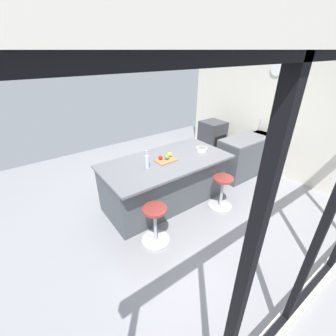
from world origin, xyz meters
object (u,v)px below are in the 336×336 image
object	(u,v)px
oven_range	(212,137)
cutting_board	(166,160)
kitchen_island	(165,181)
stool_by_window	(221,193)
apple_red	(161,157)
apple_green	(167,157)
water_bottle	(147,161)
apple_yellow	(170,154)
fruit_bowl	(202,149)
stool_middle	(155,226)

from	to	relation	value
oven_range	cutting_board	world-z (taller)	cutting_board
kitchen_island	stool_by_window	distance (m)	1.07
apple_red	apple_green	bearing A→B (deg)	150.37
stool_by_window	water_bottle	bearing A→B (deg)	-30.20
apple_yellow	water_bottle	size ratio (longest dim) A/B	0.25
cutting_board	apple_red	size ratio (longest dim) A/B	4.75
oven_range	stool_by_window	world-z (taller)	oven_range
kitchen_island	apple_green	world-z (taller)	apple_green
cutting_board	stool_by_window	bearing A→B (deg)	136.78
apple_green	water_bottle	distance (m)	0.44
apple_red	water_bottle	distance (m)	0.36
oven_range	water_bottle	bearing A→B (deg)	23.68
apple_red	oven_range	bearing A→B (deg)	-155.42
kitchen_island	cutting_board	bearing A→B (deg)	75.03
apple_red	water_bottle	xyz separation A→B (m)	(0.34, 0.10, 0.06)
stool_by_window	apple_green	size ratio (longest dim) A/B	7.37
kitchen_island	apple_yellow	world-z (taller)	apple_yellow
stool_by_window	apple_yellow	distance (m)	1.19
cutting_board	apple_yellow	xyz separation A→B (m)	(-0.13, -0.07, 0.05)
kitchen_island	stool_by_window	xyz separation A→B (m)	(-0.73, 0.77, -0.16)
apple_green	apple_yellow	distance (m)	0.12
apple_yellow	fruit_bowl	world-z (taller)	apple_yellow
apple_yellow	water_bottle	distance (m)	0.55
stool_by_window	apple_green	distance (m)	1.22
oven_range	apple_yellow	size ratio (longest dim) A/B	11.19
kitchen_island	apple_green	xyz separation A→B (m)	(-0.01, 0.05, 0.51)
stool_middle	apple_yellow	world-z (taller)	apple_yellow
apple_green	apple_yellow	size ratio (longest dim) A/B	1.09
oven_range	apple_red	xyz separation A→B (m)	(2.61, 1.19, 0.52)
kitchen_island	fruit_bowl	xyz separation A→B (m)	(-0.79, 0.12, 0.49)
stool_by_window	apple_yellow	bearing A→B (deg)	-51.54
oven_range	fruit_bowl	xyz separation A→B (m)	(1.73, 1.32, 0.51)
apple_red	fruit_bowl	world-z (taller)	apple_red
oven_range	apple_red	world-z (taller)	apple_red
apple_green	stool_by_window	bearing A→B (deg)	135.21
stool_middle	apple_red	xyz separation A→B (m)	(-0.64, -0.77, 0.67)
kitchen_island	apple_green	bearing A→B (deg)	100.18
cutting_board	water_bottle	distance (m)	0.42
stool_middle	apple_green	size ratio (longest dim) A/B	7.37
oven_range	apple_red	size ratio (longest dim) A/B	11.60
cutting_board	fruit_bowl	xyz separation A→B (m)	(-0.81, 0.06, 0.03)
stool_by_window	cutting_board	bearing A→B (deg)	-43.22
stool_middle	stool_by_window	bearing A→B (deg)	180.00
kitchen_island	cutting_board	size ratio (longest dim) A/B	6.40
kitchen_island	apple_green	size ratio (longest dim) A/B	26.89
kitchen_island	water_bottle	bearing A→B (deg)	12.54
kitchen_island	apple_yellow	xyz separation A→B (m)	(-0.11, -0.01, 0.51)
stool_by_window	apple_red	size ratio (longest dim) A/B	8.34
apple_yellow	fruit_bowl	distance (m)	0.69
stool_by_window	apple_green	bearing A→B (deg)	-44.79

